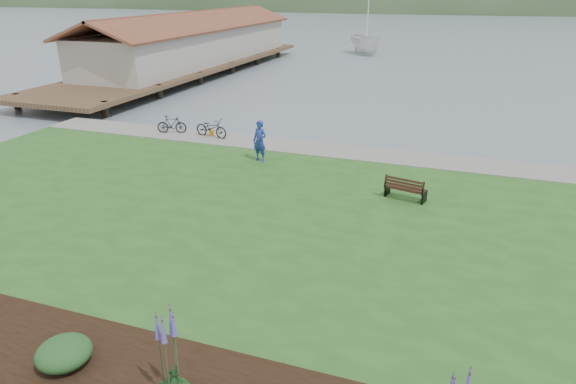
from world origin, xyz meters
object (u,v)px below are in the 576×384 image
park_bench (405,188)px  bicycle_a (211,128)px  person (260,138)px  sailboat (366,55)px

park_bench → bicycle_a: bicycle_a is taller
person → bicycle_a: (-3.77, 2.65, -0.57)m
bicycle_a → sailboat: 38.95m
person → park_bench: bearing=-6.3°
person → bicycle_a: size_ratio=1.13×
park_bench → bicycle_a: bearing=167.3°
sailboat → park_bench: bearing=-117.9°
bicycle_a → person: bearing=-115.1°
person → sailboat: sailboat is taller
park_bench → bicycle_a: size_ratio=0.82×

